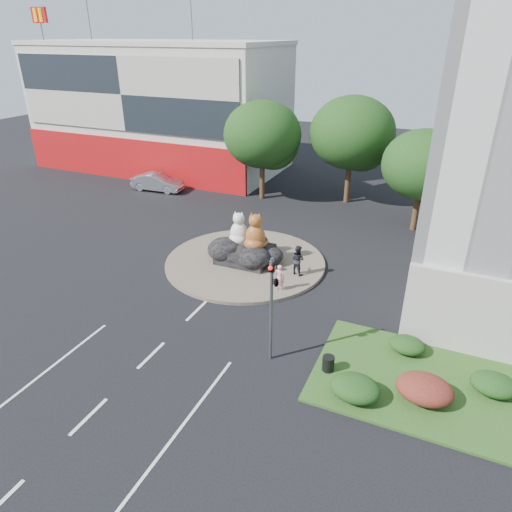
{
  "coord_description": "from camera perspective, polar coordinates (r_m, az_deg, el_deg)",
  "views": [
    {
      "loc": [
        11.02,
        -13.15,
        13.13
      ],
      "look_at": [
        1.85,
        7.5,
        2.0
      ],
      "focal_mm": 32.0,
      "sensor_mm": 36.0,
      "label": 1
    }
  ],
  "objects": [
    {
      "name": "shophouse_block",
      "position": [
        50.76,
        -11.79,
        17.84
      ],
      "size": [
        25.2,
        12.3,
        17.4
      ],
      "color": "beige",
      "rests_on": "ground"
    },
    {
      "name": "roundabout_island",
      "position": [
        28.75,
        -1.36,
        -0.73
      ],
      "size": [
        10.0,
        10.0,
        0.2
      ],
      "primitive_type": "cylinder",
      "color": "brown",
      "rests_on": "ground"
    },
    {
      "name": "hedge_mid_green",
      "position": [
        21.09,
        27.6,
        -14.04
      ],
      "size": [
        1.8,
        1.44,
        0.81
      ],
      "primitive_type": "ellipsoid",
      "color": "#163510",
      "rests_on": "grass_verge"
    },
    {
      "name": "tree_right",
      "position": [
        34.34,
        20.25,
        10.3
      ],
      "size": [
        5.7,
        5.7,
        7.3
      ],
      "color": "#382314",
      "rests_on": "ground"
    },
    {
      "name": "tree_mid",
      "position": [
        38.8,
        12.03,
        14.42
      ],
      "size": [
        6.84,
        6.84,
        8.76
      ],
      "color": "#382314",
      "rests_on": "ground"
    },
    {
      "name": "kitten_white",
      "position": [
        27.19,
        2.02,
        -1.19
      ],
      "size": [
        0.64,
        0.62,
        0.83
      ],
      "primitive_type": null,
      "rotation": [
        0.0,
        0.0,
        0.49
      ],
      "color": "white",
      "rests_on": "roundabout_island"
    },
    {
      "name": "traffic_light",
      "position": [
        18.83,
        2.23,
        -4.11
      ],
      "size": [
        0.44,
        1.24,
        5.0
      ],
      "color": "#595B60",
      "rests_on": "ground"
    },
    {
      "name": "hedge_near_green",
      "position": [
        19.02,
        12.29,
        -15.83
      ],
      "size": [
        2.0,
        1.6,
        0.9
      ],
      "primitive_type": "ellipsoid",
      "color": "#163510",
      "rests_on": "grass_verge"
    },
    {
      "name": "cat_white",
      "position": [
        28.45,
        -2.15,
        3.56
      ],
      "size": [
        1.4,
        1.25,
        2.15
      ],
      "primitive_type": null,
      "rotation": [
        0.0,
        0.0,
        0.11
      ],
      "color": "silver",
      "rests_on": "rock_plinth"
    },
    {
      "name": "litter_bin",
      "position": [
        20.15,
        9.02,
        -13.12
      ],
      "size": [
        0.63,
        0.63,
        0.68
      ],
      "primitive_type": "cylinder",
      "rotation": [
        0.0,
        0.0,
        -0.25
      ],
      "color": "black",
      "rests_on": "grass_verge"
    },
    {
      "name": "pedestrian_pink",
      "position": [
        25.18,
        2.96,
        -2.68
      ],
      "size": [
        0.61,
        0.45,
        1.54
      ],
      "primitive_type": "imported",
      "rotation": [
        0.0,
        0.0,
        3.29
      ],
      "color": "pink",
      "rests_on": "roundabout_island"
    },
    {
      "name": "hedge_red",
      "position": [
        19.65,
        20.33,
        -15.32
      ],
      "size": [
        2.2,
        1.76,
        0.99
      ],
      "primitive_type": "ellipsoid",
      "color": "#4B1514",
      "rests_on": "grass_verge"
    },
    {
      "name": "tree_left",
      "position": [
        39.05,
        0.94,
        14.58
      ],
      "size": [
        6.46,
        6.46,
        8.27
      ],
      "color": "#382314",
      "rests_on": "ground"
    },
    {
      "name": "ground",
      "position": [
        21.6,
        -12.96,
        -12.0
      ],
      "size": [
        120.0,
        120.0,
        0.0
      ],
      "primitive_type": "plane",
      "color": "black",
      "rests_on": "ground"
    },
    {
      "name": "pedestrian_dark",
      "position": [
        26.85,
        5.2,
        -0.48
      ],
      "size": [
        1.04,
        0.91,
        1.83
      ],
      "primitive_type": "imported",
      "rotation": [
        0.0,
        0.0,
        2.87
      ],
      "color": "#212129",
      "rests_on": "roundabout_island"
    },
    {
      "name": "parked_car",
      "position": [
        43.13,
        -12.2,
        9.01
      ],
      "size": [
        4.93,
        2.11,
        1.58
      ],
      "primitive_type": "imported",
      "rotation": [
        0.0,
        0.0,
        1.66
      ],
      "color": "#AEB1B6",
      "rests_on": "ground"
    },
    {
      "name": "rock_plinth",
      "position": [
        28.51,
        -1.37,
        0.26
      ],
      "size": [
        3.2,
        2.6,
        0.9
      ],
      "primitive_type": null,
      "color": "black",
      "rests_on": "roundabout_island"
    },
    {
      "name": "kitten_calico",
      "position": [
        28.62,
        -4.86,
        0.26
      ],
      "size": [
        0.55,
        0.49,
        0.88
      ],
      "primitive_type": null,
      "rotation": [
        0.0,
        0.0,
        -0.06
      ],
      "color": "white",
      "rests_on": "roundabout_island"
    },
    {
      "name": "cat_tabby",
      "position": [
        27.67,
        -0.07,
        3.16
      ],
      "size": [
        1.6,
        1.44,
        2.37
      ],
      "primitive_type": null,
      "rotation": [
        0.0,
        0.0,
        0.16
      ],
      "color": "#B86326",
      "rests_on": "rock_plinth"
    },
    {
      "name": "hedge_back_green",
      "position": [
        21.96,
        18.38,
        -10.51
      ],
      "size": [
        1.6,
        1.28,
        0.72
      ],
      "primitive_type": "ellipsoid",
      "color": "#163510",
      "rests_on": "grass_verge"
    },
    {
      "name": "grass_verge",
      "position": [
        20.79,
        21.77,
        -14.99
      ],
      "size": [
        10.0,
        6.0,
        0.12
      ],
      "primitive_type": "cube",
      "color": "#214717",
      "rests_on": "ground"
    },
    {
      "name": "street_lamp",
      "position": [
        22.89,
        26.54,
        1.32
      ],
      "size": [
        2.34,
        0.22,
        8.06
      ],
      "color": "#595B60",
      "rests_on": "ground"
    }
  ]
}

